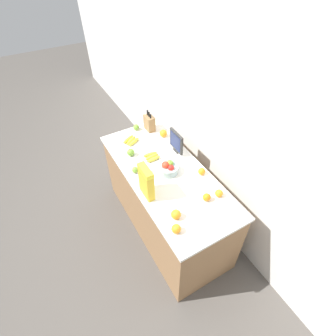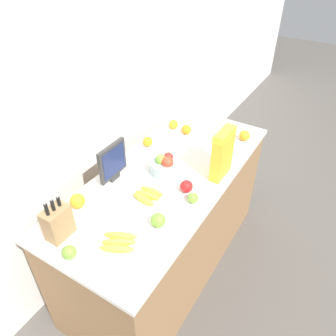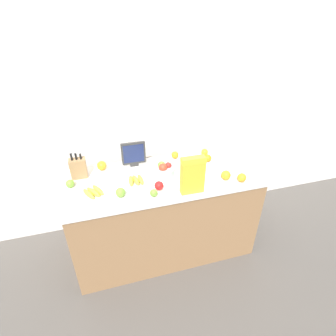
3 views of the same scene
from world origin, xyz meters
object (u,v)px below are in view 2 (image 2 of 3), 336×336
apple_leftmost (158,220)px  fruit_bowl (165,165)px  small_monitor (113,162)px  apple_front (69,252)px  orange_mid_right (244,136)px  orange_front_left (174,124)px  cereal_box (223,152)px  apple_rear (187,186)px  banana_bunch_left (148,195)px  orange_by_cereal (148,142)px  orange_front_right (229,140)px  orange_mid_left (186,130)px  banana_bunch_right (119,242)px  apple_near_bananas (193,198)px  orange_back_center (78,201)px  knife_block (58,222)px

apple_leftmost → fruit_bowl: bearing=27.3°
small_monitor → apple_front: size_ratio=3.53×
orange_mid_right → orange_front_left: 0.55m
small_monitor → apple_leftmost: (-0.19, -0.46, -0.09)m
cereal_box → apple_rear: bearing=158.5°
banana_bunch_left → orange_by_cereal: orange_by_cereal is taller
fruit_bowl → orange_front_right: bearing=-23.6°
small_monitor → apple_leftmost: 0.50m
apple_leftmost → orange_front_left: bearing=26.3°
fruit_bowl → orange_mid_left: fruit_bowl is taller
banana_bunch_right → orange_front_right: bearing=-5.2°
apple_front → apple_rear: size_ratio=0.91×
fruit_bowl → banana_bunch_left: size_ratio=1.24×
apple_rear → orange_front_right: 0.62m
banana_bunch_right → apple_front: bearing=140.2°
banana_bunch_right → small_monitor: bearing=41.3°
banana_bunch_left → banana_bunch_right: (-0.37, -0.08, -0.00)m
small_monitor → apple_leftmost: bearing=-112.7°
small_monitor → apple_leftmost: small_monitor is taller
small_monitor → fruit_bowl: 0.34m
small_monitor → apple_front: small_monitor is taller
orange_mid_left → apple_near_bananas: bearing=-148.2°
small_monitor → orange_front_right: 0.89m
apple_leftmost → orange_back_center: 0.49m
apple_leftmost → orange_mid_right: 1.07m
small_monitor → orange_mid_right: (0.87, -0.53, -0.10)m
fruit_bowl → apple_leftmost: 0.48m
orange_front_left → orange_back_center: 1.05m
knife_block → apple_rear: knife_block is taller
knife_block → orange_mid_right: bearing=-18.9°
banana_bunch_left → orange_front_left: bearing=20.2°
apple_front → orange_by_cereal: 1.05m
cereal_box → orange_mid_right: cereal_box is taller
small_monitor → orange_back_center: small_monitor is taller
knife_block → orange_front_left: knife_block is taller
small_monitor → banana_bunch_right: bearing=-138.7°
orange_by_cereal → orange_mid_left: bearing=-27.8°
small_monitor → orange_front_left: small_monitor is taller
apple_rear → orange_front_right: orange_front_right is taller
fruit_bowl → apple_near_bananas: 0.33m
apple_front → orange_mid_left: 1.32m
small_monitor → orange_front_left: 0.75m
fruit_bowl → banana_bunch_left: bearing=-170.6°
cereal_box → fruit_bowl: cereal_box is taller
orange_mid_right → banana_bunch_left: bearing=164.5°
orange_front_left → fruit_bowl: bearing=-154.5°
banana_bunch_right → orange_mid_right: 1.29m
orange_mid_left → orange_front_left: 0.13m
apple_front → apple_near_bananas: size_ratio=1.12×
knife_block → orange_mid_left: knife_block is taller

